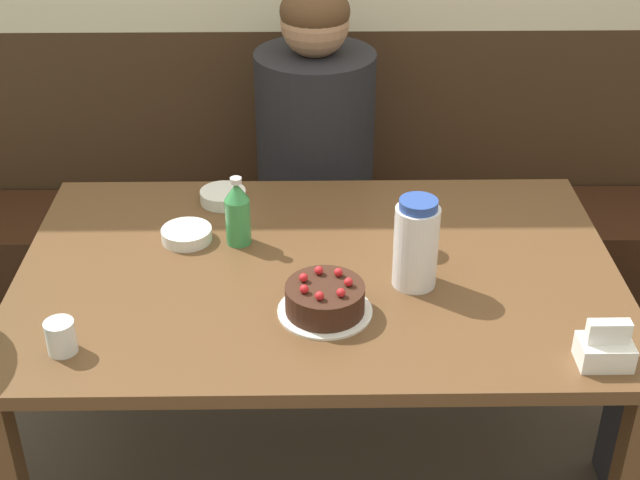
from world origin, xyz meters
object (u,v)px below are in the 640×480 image
object	(u,v)px
water_pitcher	(416,244)
person_pale_blue_shirt	(314,182)
glass_water_tall	(61,337)
soju_bottle	(238,213)
bowl_rice_small	(223,196)
glass_tumbler_short	(409,233)
napkin_holder	(605,348)
birthday_cake	(325,299)
bench_seat	(315,269)
bowl_soup_white	(187,234)

from	to	relation	value
water_pitcher	person_pale_blue_shirt	distance (m)	0.86
person_pale_blue_shirt	glass_water_tall	bearing A→B (deg)	-27.46
soju_bottle	bowl_rice_small	size ratio (longest dim) A/B	1.46
glass_water_tall	glass_tumbler_short	bearing A→B (deg)	27.74
bowl_rice_small	glass_tumbler_short	size ratio (longest dim) A/B	1.42
napkin_holder	birthday_cake	bearing A→B (deg)	161.80
bench_seat	person_pale_blue_shirt	size ratio (longest dim) A/B	2.17
napkin_holder	bowl_rice_small	distance (m)	1.11
bowl_soup_white	person_pale_blue_shirt	distance (m)	0.69
birthday_cake	soju_bottle	xyz separation A→B (m)	(-0.21, 0.31, 0.05)
bench_seat	bowl_soup_white	xyz separation A→B (m)	(-0.33, -0.69, 0.56)
bench_seat	glass_water_tall	distance (m)	1.40
soju_bottle	person_pale_blue_shirt	xyz separation A→B (m)	(0.20, 0.60, -0.23)
bowl_soup_white	soju_bottle	bearing A→B (deg)	-5.42
glass_water_tall	napkin_holder	bearing A→B (deg)	-2.81
bench_seat	birthday_cake	size ratio (longest dim) A/B	12.71
bowl_rice_small	bench_seat	bearing A→B (deg)	62.14
soju_bottle	birthday_cake	bearing A→B (deg)	-55.44
glass_water_tall	soju_bottle	bearing A→B (deg)	52.11
bowl_rice_small	water_pitcher	bearing A→B (deg)	-40.31
napkin_holder	bowl_soup_white	bearing A→B (deg)	150.99
napkin_holder	person_pale_blue_shirt	size ratio (longest dim) A/B	0.09
birthday_cake	bowl_soup_white	distance (m)	0.47
birthday_cake	water_pitcher	bearing A→B (deg)	28.54
glass_water_tall	glass_tumbler_short	xyz separation A→B (m)	(0.77, 0.41, 0.01)
birthday_cake	person_pale_blue_shirt	bearing A→B (deg)	91.01
birthday_cake	glass_tumbler_short	world-z (taller)	birthday_cake
bench_seat	glass_water_tall	size ratio (longest dim) A/B	36.67
glass_tumbler_short	person_pale_blue_shirt	distance (m)	0.70
birthday_cake	soju_bottle	bearing A→B (deg)	124.56
bowl_rice_small	person_pale_blue_shirt	world-z (taller)	person_pale_blue_shirt
water_pitcher	bowl_rice_small	xyz separation A→B (m)	(-0.48, 0.41, -0.09)
water_pitcher	glass_tumbler_short	xyz separation A→B (m)	(0.00, 0.16, -0.06)
soju_bottle	glass_tumbler_short	distance (m)	0.43
bench_seat	bowl_soup_white	bearing A→B (deg)	-115.85
bowl_soup_white	glass_tumbler_short	world-z (taller)	glass_tumbler_short
water_pitcher	person_pale_blue_shirt	world-z (taller)	person_pale_blue_shirt
birthday_cake	bowl_rice_small	xyz separation A→B (m)	(-0.27, 0.53, -0.02)
bench_seat	bowl_rice_small	xyz separation A→B (m)	(-0.26, -0.49, 0.56)
glass_water_tall	bowl_rice_small	bearing A→B (deg)	66.41
glass_water_tall	person_pale_blue_shirt	size ratio (longest dim) A/B	0.06
bench_seat	birthday_cake	world-z (taller)	birthday_cake
napkin_holder	glass_water_tall	xyz separation A→B (m)	(-1.13, 0.06, -0.00)
soju_bottle	water_pitcher	bearing A→B (deg)	-24.50
napkin_holder	glass_water_tall	bearing A→B (deg)	177.19
birthday_cake	glass_water_tall	xyz separation A→B (m)	(-0.56, -0.13, 0.00)
bowl_rice_small	glass_tumbler_short	xyz separation A→B (m)	(0.49, -0.25, 0.03)
soju_bottle	bowl_soup_white	bearing A→B (deg)	174.58
napkin_holder	bowl_soup_white	xyz separation A→B (m)	(-0.92, 0.51, -0.02)
birthday_cake	water_pitcher	xyz separation A→B (m)	(0.21, 0.12, 0.07)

